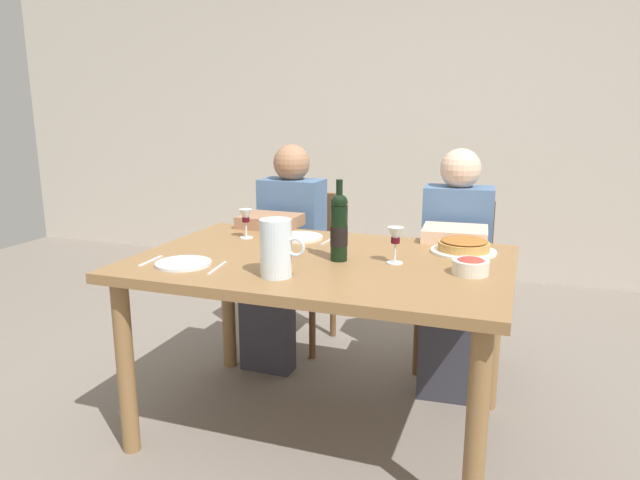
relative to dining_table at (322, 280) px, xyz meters
name	(u,v)px	position (x,y,z in m)	size (l,w,h in m)	color
ground_plane	(322,427)	(0.00, 0.00, -0.67)	(8.00, 8.00, 0.00)	slate
back_wall	(431,101)	(0.00, 2.60, 0.73)	(8.00, 0.10, 2.80)	beige
dining_table	(322,280)	(0.00, 0.00, 0.00)	(1.50, 1.00, 0.76)	olive
wine_bottle	(339,227)	(0.08, -0.01, 0.23)	(0.07, 0.07, 0.33)	black
water_pitcher	(276,252)	(-0.07, -0.30, 0.19)	(0.17, 0.12, 0.21)	silver
baked_tart	(464,246)	(0.53, 0.29, 0.12)	(0.27, 0.27, 0.06)	white
salad_bowl	(471,265)	(0.59, -0.03, 0.12)	(0.13, 0.13, 0.06)	silver
wine_glass_left_diner	(395,238)	(0.30, 0.02, 0.20)	(0.06, 0.06, 0.15)	silver
wine_glass_right_diner	(246,218)	(-0.45, 0.23, 0.19)	(0.06, 0.06, 0.14)	silver
dinner_plate_left_setting	(299,237)	(-0.22, 0.30, 0.10)	(0.23, 0.23, 0.01)	silver
dinner_plate_right_setting	(183,263)	(-0.47, -0.28, 0.10)	(0.22, 0.22, 0.01)	silver
fork_left_setting	(269,235)	(-0.37, 0.30, 0.09)	(0.16, 0.01, 0.01)	silver
knife_left_setting	(329,240)	(-0.07, 0.30, 0.09)	(0.18, 0.01, 0.01)	silver
knife_right_setting	(217,268)	(-0.32, -0.28, 0.09)	(0.18, 0.01, 0.01)	silver
spoon_right_setting	(151,261)	(-0.62, -0.28, 0.09)	(0.16, 0.01, 0.01)	silver
chair_left	(301,258)	(-0.45, 0.90, -0.17)	(0.41, 0.41, 0.87)	brown
diner_left	(284,247)	(-0.45, 0.67, -0.05)	(0.34, 0.51, 1.16)	#4C6B93
chair_right	(456,272)	(0.44, 0.91, -0.17)	(0.43, 0.43, 0.87)	brown
diner_right	(455,261)	(0.46, 0.67, -0.05)	(0.36, 0.52, 1.16)	#4C6B93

